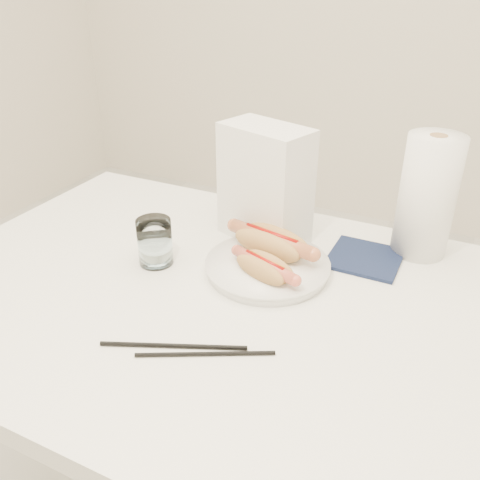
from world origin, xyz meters
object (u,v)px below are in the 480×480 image
at_px(water_glass, 155,242).
at_px(paper_towel_roll, 427,197).
at_px(plate, 267,268).
at_px(hotdog_left, 271,243).
at_px(napkin_box, 265,184).
at_px(hotdog_right, 265,268).
at_px(table, 227,320).

xyz_separation_m(water_glass, paper_towel_roll, (0.47, 0.28, 0.08)).
height_order(plate, hotdog_left, hotdog_left).
bearing_deg(napkin_box, hotdog_left, -41.08).
relative_size(plate, hotdog_right, 1.60).
height_order(hotdog_left, paper_towel_roll, paper_towel_roll).
xyz_separation_m(plate, napkin_box, (-0.07, 0.13, 0.12)).
xyz_separation_m(hotdog_right, water_glass, (-0.23, -0.02, 0.01)).
relative_size(hotdog_left, hotdog_right, 1.32).
bearing_deg(paper_towel_roll, hotdog_left, -145.95).
xyz_separation_m(table, hotdog_right, (0.05, 0.06, 0.10)).
bearing_deg(table, hotdog_left, 78.49).
height_order(hotdog_right, napkin_box, napkin_box).
relative_size(plate, hotdog_left, 1.21).
xyz_separation_m(hotdog_left, paper_towel_roll, (0.26, 0.18, 0.08)).
bearing_deg(napkin_box, hotdog_right, -48.34).
relative_size(table, paper_towel_roll, 4.80).
height_order(plate, paper_towel_roll, paper_towel_roll).
bearing_deg(water_glass, table, -11.63).
bearing_deg(table, hotdog_right, 48.53).
height_order(table, napkin_box, napkin_box).
distance_m(hotdog_left, paper_towel_roll, 0.32).
relative_size(table, hotdog_left, 6.15).
bearing_deg(water_glass, hotdog_right, 5.08).
distance_m(hotdog_right, paper_towel_roll, 0.36).
xyz_separation_m(plate, hotdog_left, (-0.01, 0.04, 0.03)).
bearing_deg(hotdog_right, table, -111.48).
height_order(hotdog_right, water_glass, water_glass).
xyz_separation_m(water_glass, napkin_box, (0.15, 0.20, 0.08)).
relative_size(plate, water_glass, 2.46).
height_order(hotdog_left, hotdog_right, hotdog_left).
xyz_separation_m(table, napkin_box, (-0.03, 0.24, 0.18)).
distance_m(plate, hotdog_left, 0.05).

